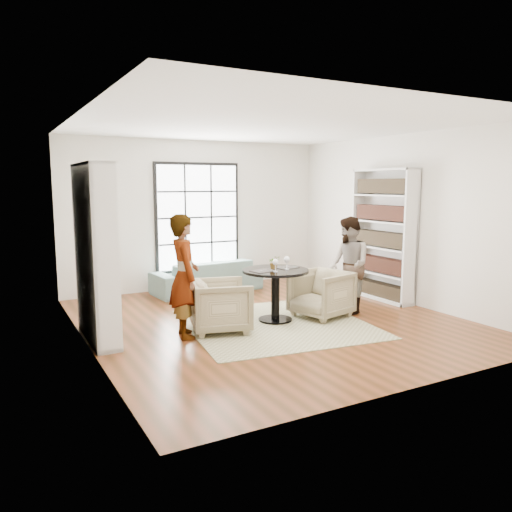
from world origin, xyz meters
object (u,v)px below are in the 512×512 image
armchair_left (221,306)px  person_left (184,276)px  person_right (349,265)px  wine_glass_left (275,263)px  armchair_right (321,294)px  flower_centerpiece (274,262)px  wine_glass_right (287,260)px  sofa (207,276)px  pedestal_table (275,284)px

armchair_left → person_left: person_left is taller
person_right → wine_glass_left: 1.44m
armchair_right → wine_glass_left: bearing=-100.8°
flower_centerpiece → wine_glass_right: bearing=-42.1°
armchair_left → wine_glass_right: size_ratio=4.04×
sofa → wine_glass_right: 2.68m
wine_glass_right → pedestal_table: bearing=154.9°
person_left → wine_glass_left: 1.42m
pedestal_table → armchair_left: size_ratio=1.24×
person_right → sofa: bearing=-134.9°
wine_glass_right → flower_centerpiece: (-0.15, 0.13, -0.05)m
person_left → wine_glass_left: (1.42, -0.08, 0.10)m
armchair_left → pedestal_table: bearing=-70.7°
sofa → flower_centerpiece: 2.53m
wine_glass_left → wine_glass_right: bearing=19.0°
flower_centerpiece → wine_glass_left: bearing=-115.8°
flower_centerpiece → person_right: bearing=-8.0°
sofa → flower_centerpiece: bearing=87.0°
person_right → person_left: bearing=-73.9°
pedestal_table → flower_centerpiece: (0.01, 0.06, 0.33)m
armchair_right → flower_centerpiece: bearing=-116.8°
wine_glass_right → flower_centerpiece: wine_glass_right is taller
pedestal_table → armchair_left: (-0.97, -0.08, -0.21)m
armchair_left → person_left: (-0.55, 0.00, 0.48)m
armchair_right → person_right: bearing=76.8°
person_right → flower_centerpiece: bearing=-81.0°
sofa → wine_glass_left: (-0.02, -2.68, 0.64)m
person_left → flower_centerpiece: (1.53, 0.14, 0.06)m
armchair_left → person_right: 2.33m
sofa → flower_centerpiece: size_ratio=10.64×
pedestal_table → armchair_right: bearing=-9.2°
sofa → person_right: bearing=112.9°
wine_glass_right → flower_centerpiece: size_ratio=1.02×
pedestal_table → flower_centerpiece: bearing=81.4°
person_left → flower_centerpiece: size_ratio=8.51×
person_right → flower_centerpiece: 1.34m
wine_glass_left → person_right: bearing=1.5°
person_left → wine_glass_left: size_ratio=8.92×
sofa → armchair_left: armchair_left is taller
pedestal_table → wine_glass_left: size_ratio=5.33×
pedestal_table → wine_glass_left: bearing=-121.3°
person_right → pedestal_table: bearing=-78.4°
armchair_right → wine_glass_right: bearing=-108.0°
armchair_right → flower_centerpiece: size_ratio=4.10×
armchair_right → armchair_left: bearing=-104.7°
pedestal_table → person_right: size_ratio=0.64×
armchair_right → wine_glass_right: (-0.62, 0.05, 0.59)m
wine_glass_left → wine_glass_right: wine_glass_right is taller
armchair_left → wine_glass_left: wine_glass_left is taller
person_left → person_right: 2.84m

